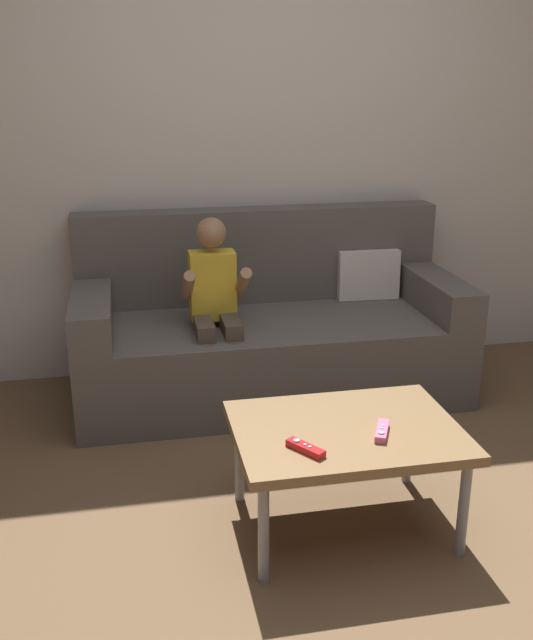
{
  "coord_description": "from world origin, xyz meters",
  "views": [
    {
      "loc": [
        -0.71,
        -1.79,
        1.52
      ],
      "look_at": [
        -0.17,
        0.92,
        0.58
      ],
      "focal_mm": 40.34,
      "sensor_mm": 36.0,
      "label": 1
    }
  ],
  "objects": [
    {
      "name": "game_remote_pink_near_edge",
      "position": [
        0.09,
        0.23,
        0.4
      ],
      "size": [
        0.09,
        0.14,
        0.03
      ],
      "color": "pink",
      "rests_on": "coffee_table"
    },
    {
      "name": "game_remote_red_center",
      "position": [
        -0.19,
        0.17,
        0.4
      ],
      "size": [
        0.11,
        0.14,
        0.03
      ],
      "color": "red",
      "rests_on": "coffee_table"
    },
    {
      "name": "couch",
      "position": [
        -0.03,
        1.53,
        0.3
      ],
      "size": [
        1.87,
        0.8,
        0.88
      ],
      "color": "#56514C",
      "rests_on": "ground"
    },
    {
      "name": "wall_back",
      "position": [
        0.0,
        1.91,
        1.25
      ],
      "size": [
        4.55,
        0.05,
        2.5
      ],
      "primitive_type": "cube",
      "color": "beige",
      "rests_on": "ground"
    },
    {
      "name": "person_seated_on_couch",
      "position": [
        -0.32,
        1.34,
        0.52
      ],
      "size": [
        0.3,
        0.37,
        0.91
      ],
      "color": "#4C4238",
      "rests_on": "ground"
    },
    {
      "name": "ground_plane",
      "position": [
        0.0,
        0.0,
        0.0
      ],
      "size": [
        9.11,
        9.11,
        0.0
      ],
      "primitive_type": "plane",
      "color": "brown"
    },
    {
      "name": "coffee_table",
      "position": [
        -0.01,
        0.31,
        0.35
      ],
      "size": [
        0.77,
        0.57,
        0.39
      ],
      "color": "brown",
      "rests_on": "ground"
    }
  ]
}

